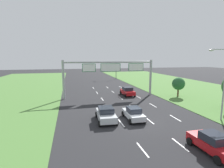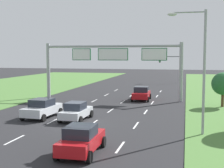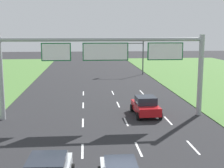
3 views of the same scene
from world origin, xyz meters
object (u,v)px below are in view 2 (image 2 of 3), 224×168
Objects in this scene: car_lead_silver at (141,93)px; traffic_light_mast at (173,64)px; sign_gantry at (113,60)px; roadside_tree_mid at (223,84)px; car_mid_lane at (76,111)px; car_far_ahead at (81,140)px; street_lamp at (199,61)px; car_near_red at (42,108)px.

traffic_light_mast reaches higher than car_lead_silver.
roadside_tree_mid is (12.55, -2.97, -2.47)m from sign_gantry.
car_far_ahead is at bearing -67.52° from car_mid_lane.
car_mid_lane is (-3.70, -13.07, -0.06)m from car_lead_silver.
street_lamp is (9.79, -2.69, 4.31)m from car_mid_lane.
car_lead_silver is at bearing 111.09° from street_lamp.
car_mid_lane is 9.14m from car_far_ahead.
car_far_ahead is at bearing -137.78° from street_lamp.
car_mid_lane is (3.31, -0.38, -0.06)m from car_near_red.
roadside_tree_mid is (16.08, 9.41, 1.67)m from car_near_red.
car_near_red is at bearing 174.15° from car_mid_lane.
car_near_red is 13.52m from sign_gantry.
car_lead_silver is 1.10× the size of roadside_tree_mid.
car_mid_lane is 16.18m from roadside_tree_mid.
car_mid_lane is 39.43m from traffic_light_mast.
street_lamp reaches higher than roadside_tree_mid.
traffic_light_mast is 29.74m from roadside_tree_mid.
sign_gantry is 4.66× the size of roadside_tree_mid.
sign_gantry is at bearing 166.69° from roadside_tree_mid.
roadside_tree_mid is at bearing 76.54° from street_lamp.
car_lead_silver is 26.04m from traffic_light_mast.
car_far_ahead is 21.88m from sign_gantry.
car_near_red is 3.33m from car_mid_lane.
car_near_red is 0.51× the size of street_lamp.
street_lamp is at bearing 41.45° from car_far_ahead.
roadside_tree_mid is (2.99, 12.48, -2.59)m from street_lamp.
car_near_red is 1.18× the size of roadside_tree_mid.
sign_gantry reaches higher than car_mid_lane.
traffic_light_mast reaches higher than car_mid_lane.
car_near_red is 14.10m from street_lamp.
car_near_red is 1.09× the size of car_far_ahead.
sign_gantry is 3.08× the size of traffic_light_mast.
car_mid_lane is 11.03m from street_lamp.
street_lamp is at bearing -14.71° from car_mid_lane.
roadside_tree_mid reaches higher than car_far_ahead.
car_lead_silver is at bearing 74.84° from car_mid_lane.
car_far_ahead is 20.61m from roadside_tree_mid.
car_lead_silver is 17.42m from street_lamp.
street_lamp is (13.09, -3.07, 4.25)m from car_near_red.
car_near_red is 1.10× the size of car_mid_lane.
sign_gantry reaches higher than car_far_ahead.
roadside_tree_mid reaches higher than car_lead_silver.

